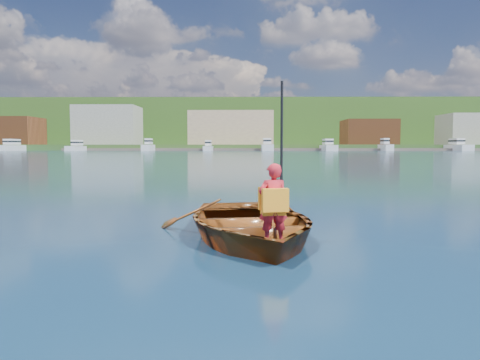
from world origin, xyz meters
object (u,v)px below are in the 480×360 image
(child_paddler, at_px, (273,203))
(marina_yachts, at_px, (241,146))
(rowboat, at_px, (249,223))
(dock, at_px, (272,149))

(child_paddler, relative_size, marina_yachts, 0.01)
(rowboat, bearing_deg, marina_yachts, 90.66)
(rowboat, xyz_separation_m, marina_yachts, (-1.65, 142.59, 1.14))
(child_paddler, distance_m, dock, 148.35)
(child_paddler, xyz_separation_m, dock, (8.32, 148.12, -0.25))
(rowboat, bearing_deg, dock, 86.65)
(dock, xyz_separation_m, marina_yachts, (-10.27, -4.67, 0.98))
(rowboat, height_order, marina_yachts, marina_yachts)
(dock, bearing_deg, rowboat, -93.35)
(child_paddler, distance_m, marina_yachts, 143.46)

